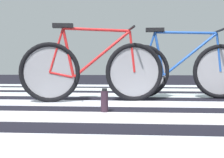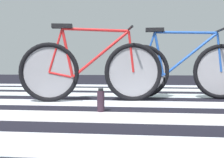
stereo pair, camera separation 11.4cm
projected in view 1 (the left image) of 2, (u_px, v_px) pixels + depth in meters
ground at (95, 106)px, 2.85m from camera, size 18.00×14.00×0.02m
crosswalk_markings at (93, 103)px, 2.98m from camera, size 5.43×4.99×0.00m
bicycle_1_of_2 at (93, 70)px, 3.07m from camera, size 1.72×0.55×0.93m
bicycle_2_of_2 at (181, 69)px, 3.38m from camera, size 1.74×0.52×0.93m
water_bottle at (104, 101)px, 2.43m from camera, size 0.07×0.07×0.23m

